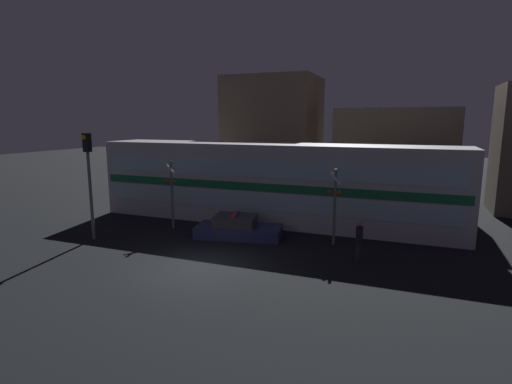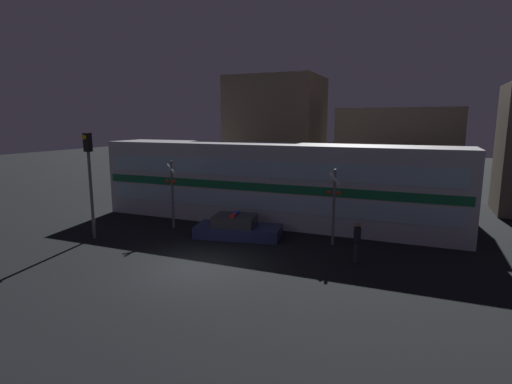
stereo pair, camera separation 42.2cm
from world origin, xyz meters
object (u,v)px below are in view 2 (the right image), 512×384
object	(u,v)px
traffic_light_corner	(90,171)
train	(272,183)
police_car	(237,228)
pedestrian	(357,242)
crossing_signal_near	(334,204)

from	to	relation	value
traffic_light_corner	train	bearing A→B (deg)	43.12
police_car	pedestrian	size ratio (longest dim) A/B	2.60
pedestrian	traffic_light_corner	world-z (taller)	traffic_light_corner
pedestrian	police_car	bearing A→B (deg)	166.73
police_car	traffic_light_corner	size ratio (longest dim) A/B	0.86
train	crossing_signal_near	distance (m)	5.23
train	crossing_signal_near	xyz separation A→B (m)	(4.24, -3.05, -0.27)
police_car	pedestrian	distance (m)	6.33
police_car	crossing_signal_near	bearing A→B (deg)	-3.41
train	traffic_light_corner	size ratio (longest dim) A/B	3.98
train	traffic_light_corner	distance (m)	9.70
crossing_signal_near	traffic_light_corner	distance (m)	11.89
train	police_car	world-z (taller)	train
train	pedestrian	distance (m)	7.73
pedestrian	crossing_signal_near	distance (m)	2.72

